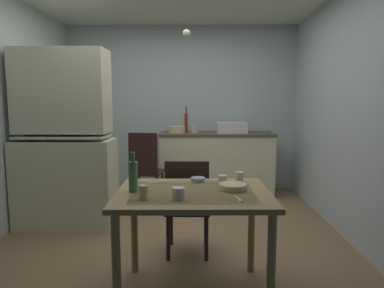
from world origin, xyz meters
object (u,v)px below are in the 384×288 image
(chair_by_counter, at_px, (146,168))
(teacup_cream, at_px, (143,192))
(mixing_bowl_counter, at_px, (177,130))
(chair_far_side, at_px, (187,205))
(sink_basin, at_px, (232,127))
(serving_bowl_wide, at_px, (198,179))
(glass_bottle, at_px, (133,176))
(dining_table, at_px, (193,206))
(hand_pump, at_px, (186,121))
(hutch_cabinet, at_px, (65,145))

(chair_by_counter, height_order, teacup_cream, chair_by_counter)
(mixing_bowl_counter, distance_m, chair_far_side, 2.17)
(sink_basin, bearing_deg, mixing_bowl_counter, -176.48)
(serving_bowl_wide, xyz_separation_m, glass_bottle, (-0.45, -0.32, 0.10))
(mixing_bowl_counter, distance_m, dining_table, 2.77)
(hand_pump, relative_size, chair_far_side, 0.44)
(serving_bowl_wide, relative_size, glass_bottle, 0.40)
(mixing_bowl_counter, distance_m, chair_by_counter, 0.84)
(sink_basin, relative_size, mixing_bowl_counter, 1.82)
(serving_bowl_wide, bearing_deg, sink_basin, 78.66)
(chair_far_side, height_order, glass_bottle, glass_bottle)
(chair_far_side, distance_m, serving_bowl_wide, 0.47)
(hand_pump, bearing_deg, serving_bowl_wide, -85.89)
(hutch_cabinet, relative_size, glass_bottle, 6.93)
(mixing_bowl_counter, height_order, serving_bowl_wide, mixing_bowl_counter)
(dining_table, distance_m, serving_bowl_wide, 0.33)
(chair_far_side, xyz_separation_m, serving_bowl_wide, (0.09, -0.33, 0.31))
(glass_bottle, bearing_deg, hand_pump, 84.55)
(chair_by_counter, xyz_separation_m, serving_bowl_wide, (0.70, -1.85, 0.27))
(dining_table, xyz_separation_m, chair_by_counter, (-0.67, 2.15, -0.15))
(dining_table, relative_size, chair_far_side, 1.23)
(teacup_cream, height_order, glass_bottle, glass_bottle)
(dining_table, xyz_separation_m, serving_bowl_wide, (0.03, 0.31, 0.12))
(hand_pump, xyz_separation_m, glass_bottle, (-0.27, -2.84, -0.21))
(dining_table, distance_m, glass_bottle, 0.47)
(chair_far_side, xyz_separation_m, glass_bottle, (-0.36, -0.65, 0.41))
(hutch_cabinet, distance_m, glass_bottle, 1.73)
(sink_basin, height_order, serving_bowl_wide, sink_basin)
(hutch_cabinet, relative_size, teacup_cream, 21.83)
(teacup_cream, bearing_deg, glass_bottle, 118.97)
(hutch_cabinet, bearing_deg, teacup_cream, -54.70)
(mixing_bowl_counter, relative_size, chair_by_counter, 0.24)
(dining_table, bearing_deg, chair_by_counter, 107.19)
(serving_bowl_wide, bearing_deg, hand_pump, 94.11)
(sink_basin, xyz_separation_m, hand_pump, (-0.68, 0.05, 0.09))
(sink_basin, distance_m, chair_far_side, 2.29)
(sink_basin, height_order, chair_by_counter, sink_basin)
(chair_far_side, bearing_deg, dining_table, -84.43)
(mixing_bowl_counter, xyz_separation_m, teacup_cream, (-0.04, -2.92, -0.16))
(mixing_bowl_counter, bearing_deg, dining_table, -84.11)
(dining_table, height_order, glass_bottle, glass_bottle)
(mixing_bowl_counter, relative_size, serving_bowl_wide, 2.13)
(sink_basin, height_order, dining_table, sink_basin)
(sink_basin, height_order, hand_pump, hand_pump)
(mixing_bowl_counter, height_order, teacup_cream, mixing_bowl_counter)
(serving_bowl_wide, bearing_deg, dining_table, -95.90)
(dining_table, height_order, serving_bowl_wide, serving_bowl_wide)
(serving_bowl_wide, xyz_separation_m, teacup_cream, (-0.36, -0.49, 0.03))
(hand_pump, height_order, dining_table, hand_pump)
(teacup_cream, distance_m, glass_bottle, 0.21)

